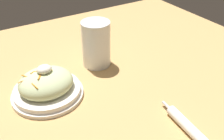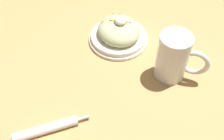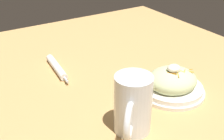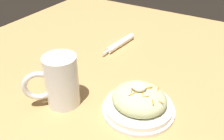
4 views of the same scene
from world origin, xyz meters
The scene contains 4 objects.
ground_plane centered at (0.00, 0.00, 0.00)m, with size 1.43×1.43×0.00m, color tan.
salad_plate centered at (0.17, -0.15, 0.03)m, with size 0.22×0.22×0.10m.
beer_mug centered at (-0.05, -0.24, 0.07)m, with size 0.14×0.14×0.16m.
napkin_roll centered at (-0.09, 0.19, 0.01)m, with size 0.04×0.22×0.03m.
Camera 4 is at (0.40, -0.69, 0.51)m, focal length 41.08 mm.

